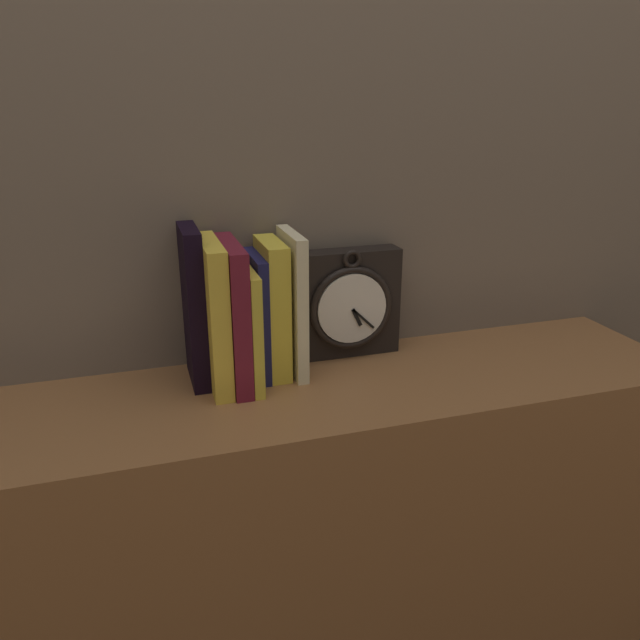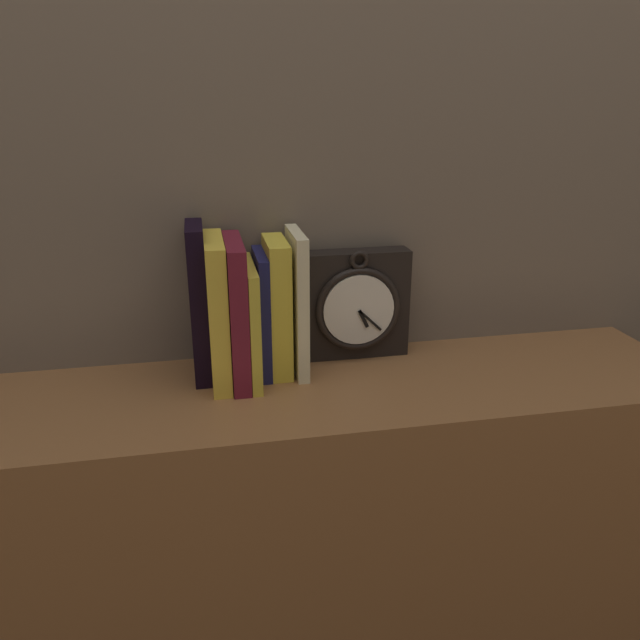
% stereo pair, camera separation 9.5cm
% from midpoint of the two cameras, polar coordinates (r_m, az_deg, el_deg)
% --- Properties ---
extents(wall_back, '(6.00, 0.05, 2.60)m').
position_cam_midpoint_polar(wall_back, '(1.07, -5.96, 25.99)').
color(wall_back, '#756656').
rests_on(wall_back, ground_plane).
extents(bookshelf, '(1.25, 0.30, 0.75)m').
position_cam_midpoint_polar(bookshelf, '(1.21, -2.43, -22.36)').
color(bookshelf, '#936038').
rests_on(bookshelf, ground_plane).
extents(clock, '(0.19, 0.06, 0.20)m').
position_cam_midpoint_polar(clock, '(1.08, -0.05, 1.46)').
color(clock, black).
rests_on(clock, bookshelf).
extents(book_slot0_black, '(0.03, 0.11, 0.25)m').
position_cam_midpoint_polar(book_slot0_black, '(1.00, -14.16, 1.14)').
color(book_slot0_black, black).
rests_on(book_slot0_black, bookshelf).
extents(book_slot1_yellow, '(0.03, 0.16, 0.23)m').
position_cam_midpoint_polar(book_slot1_yellow, '(0.98, -12.41, 0.42)').
color(book_slot1_yellow, yellow).
rests_on(book_slot1_yellow, bookshelf).
extents(book_slot2_maroon, '(0.03, 0.16, 0.23)m').
position_cam_midpoint_polar(book_slot2_maroon, '(0.98, -10.68, 0.46)').
color(book_slot2_maroon, maroon).
rests_on(book_slot2_maroon, bookshelf).
extents(book_slot3_yellow, '(0.02, 0.16, 0.19)m').
position_cam_midpoint_polar(book_slot3_yellow, '(0.99, -9.31, -0.45)').
color(book_slot3_yellow, gold).
rests_on(book_slot3_yellow, bookshelf).
extents(book_slot4_navy, '(0.02, 0.12, 0.20)m').
position_cam_midpoint_polar(book_slot4_navy, '(1.01, -8.42, 0.35)').
color(book_slot4_navy, '#1A1C4F').
rests_on(book_slot4_navy, bookshelf).
extents(book_slot5_yellow, '(0.03, 0.12, 0.22)m').
position_cam_midpoint_polar(book_slot5_yellow, '(1.01, -7.03, 1.04)').
color(book_slot5_yellow, yellow).
rests_on(book_slot5_yellow, bookshelf).
extents(book_slot6_cream, '(0.02, 0.13, 0.23)m').
position_cam_midpoint_polar(book_slot6_cream, '(1.01, -5.21, 1.48)').
color(book_slot6_cream, beige).
rests_on(book_slot6_cream, bookshelf).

